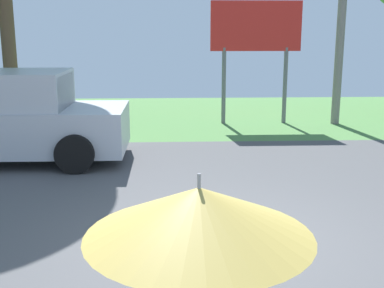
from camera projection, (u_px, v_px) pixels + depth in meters
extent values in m
cube|color=#4C4C4F|center=(210.00, 197.00, 8.43)|extent=(40.00, 8.00, 0.10)
cube|color=#4E7F42|center=(191.00, 116.00, 16.22)|extent=(40.00, 8.00, 0.10)
cylinder|color=gray|center=(199.00, 284.00, 2.19)|extent=(0.02, 0.02, 0.75)
cone|color=gold|center=(199.00, 212.00, 2.12)|extent=(1.00, 1.00, 0.22)
cylinder|color=gray|center=(199.00, 185.00, 2.09)|extent=(0.02, 0.02, 0.10)
cube|color=#ADB2BA|center=(1.00, 129.00, 10.41)|extent=(5.20, 2.00, 0.90)
cube|color=#ADB2BA|center=(23.00, 93.00, 10.26)|extent=(1.80, 1.84, 0.90)
cube|color=#2D3842|center=(64.00, 93.00, 10.29)|extent=(0.10, 1.70, 0.77)
cylinder|color=black|center=(91.00, 133.00, 11.52)|extent=(0.76, 0.28, 0.76)
cylinder|color=black|center=(75.00, 154.00, 9.57)|extent=(0.76, 0.28, 0.76)
cylinder|color=gray|center=(342.00, 5.00, 13.91)|extent=(0.24, 0.24, 6.73)
cylinder|color=slate|center=(224.00, 86.00, 14.49)|extent=(0.12, 0.12, 2.20)
cylinder|color=slate|center=(285.00, 86.00, 14.57)|extent=(0.12, 0.12, 2.20)
cube|color=red|center=(256.00, 26.00, 14.15)|extent=(2.60, 0.10, 1.40)
cylinder|color=brown|center=(8.00, 40.00, 12.80)|extent=(0.36, 0.36, 4.88)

